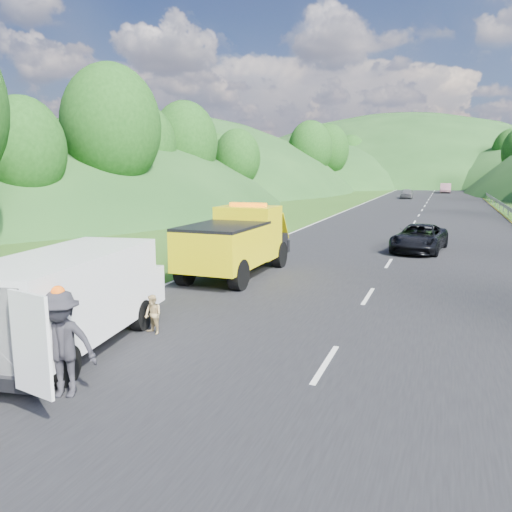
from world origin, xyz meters
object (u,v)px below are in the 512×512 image
at_px(tow_truck, 237,241).
at_px(suitcase, 84,289).
at_px(passing_suv, 419,252).
at_px(worker, 65,396).
at_px(white_van, 71,295).
at_px(child, 154,334).
at_px(woman, 134,311).

height_order(tow_truck, suitcase, tow_truck).
distance_m(suitcase, passing_suv, 16.20).
relative_size(worker, passing_suv, 0.41).
bearing_deg(worker, white_van, 108.70).
distance_m(white_van, child, 2.28).
bearing_deg(white_van, tow_truck, 79.15).
distance_m(tow_truck, woman, 5.75).
height_order(white_van, child, white_van).
height_order(child, worker, worker).
distance_m(worker, suitcase, 7.10).
xyz_separation_m(worker, passing_suv, (5.07, 18.93, 0.00)).
relative_size(tow_truck, child, 6.49).
bearing_deg(tow_truck, woman, -98.83).
height_order(woman, suitcase, woman).
relative_size(tow_truck, passing_suv, 1.33).
xyz_separation_m(woman, suitcase, (-2.21, 0.60, 0.30)).
distance_m(woman, passing_suv, 15.56).
xyz_separation_m(tow_truck, child, (0.78, -7.11, -1.32)).
height_order(tow_truck, woman, tow_truck).
height_order(worker, passing_suv, worker).
xyz_separation_m(tow_truck, passing_suv, (6.22, 8.31, -1.32)).
relative_size(tow_truck, worker, 3.26).
bearing_deg(woman, suitcase, 62.44).
bearing_deg(passing_suv, worker, -97.83).
xyz_separation_m(child, worker, (0.37, -3.50, 0.00)).
relative_size(white_van, woman, 3.81).
bearing_deg(worker, tow_truck, 77.82).
bearing_deg(suitcase, passing_suv, 54.86).
bearing_deg(passing_suv, woman, -110.03).
bearing_deg(child, white_van, -105.63).
relative_size(white_van, passing_suv, 1.39).
distance_m(worker, passing_suv, 19.59).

